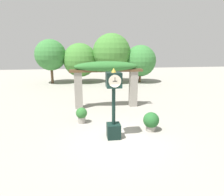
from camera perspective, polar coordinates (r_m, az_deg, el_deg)
The scene contains 6 objects.
ground_plane at distance 9.05m, azimuth 2.22°, elevation -11.77°, with size 60.00×60.00×0.00m, color gray.
pedestal_clock at distance 8.66m, azimuth 0.47°, elevation -1.69°, with size 0.63×0.68×3.14m.
pergola at distance 13.20m, azimuth -1.64°, elevation 7.19°, with size 4.79×1.10×3.09m.
potted_plant_near_left at distance 10.85m, azimuth -8.69°, elevation -4.66°, with size 0.60×0.60×0.85m.
potted_plant_near_right at distance 9.93m, azimuth 11.10°, elevation -6.43°, with size 0.77×0.77×0.94m.
tree_line at distance 22.79m, azimuth -3.83°, elevation 11.69°, with size 13.38×4.45×5.46m.
Camera 1 is at (-1.50, -7.98, 4.00)m, focal length 32.00 mm.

